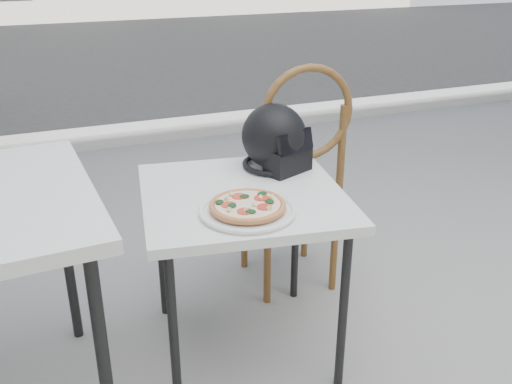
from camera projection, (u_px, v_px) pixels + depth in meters
name	position (u px, v px, depth m)	size (l,w,h in m)	color
ground	(384.00, 346.00, 2.31)	(80.00, 80.00, 0.00)	gray
street_asphalt	(114.00, 55.00, 8.27)	(30.00, 8.00, 0.00)	black
curb	(187.00, 127.00, 4.84)	(30.00, 0.25, 0.12)	#ACAAA1
cafe_table_main	(243.00, 207.00, 2.07)	(0.82, 0.82, 0.68)	silver
plate	(248.00, 211.00, 1.88)	(0.35, 0.35, 0.02)	white
pizza	(247.00, 205.00, 1.87)	(0.30, 0.30, 0.03)	#C17C46
helmet	(275.00, 140.00, 2.23)	(0.33, 0.33, 0.26)	black
cafe_chair_main	(296.00, 169.00, 2.49)	(0.43, 0.43, 1.07)	brown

